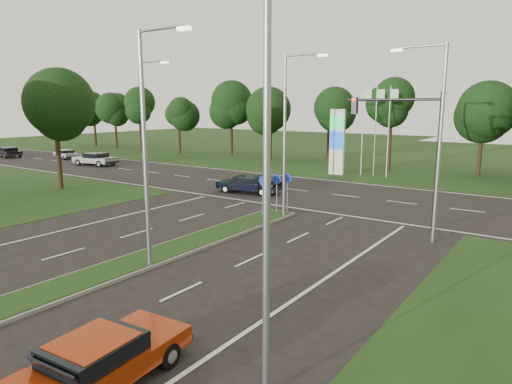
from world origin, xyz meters
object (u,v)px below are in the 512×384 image
Objects in this scene: far_car_b at (66,154)px; far_car_c at (9,152)px; red_sedan at (97,361)px; far_car_a at (95,159)px; navy_sedan at (249,184)px.

far_car_c reaches higher than far_car_b.
red_sedan reaches higher than far_car_b.
far_car_c is at bearing 86.20° from far_car_a.
red_sedan is 54.59m from far_car_c.
far_car_b is (-8.41, 1.91, -0.15)m from far_car_a.
far_car_a reaches higher than far_car_b.
red_sedan is at bearing -162.21° from navy_sedan.
far_car_a is 1.24× the size of far_car_b.
navy_sedan is at bearing -106.38° from far_car_a.
far_car_c reaches higher than red_sedan.
far_car_a reaches higher than far_car_c.
red_sedan is 1.13× the size of far_car_b.
far_car_a is at bearing 139.79° from red_sedan.
far_car_c is (-7.35, -3.15, 0.07)m from far_car_b.
far_car_c is at bearing 124.12° from far_car_b.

